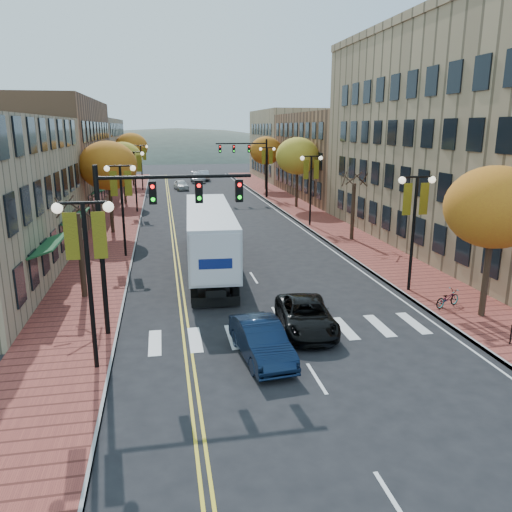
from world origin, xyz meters
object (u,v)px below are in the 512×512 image
navy_sedan (261,340)px  bicycle (447,298)px  semi_truck (209,232)px  black_suv (306,316)px

navy_sedan → bicycle: (9.63, 3.40, -0.15)m
semi_truck → navy_sedan: semi_truck is taller
semi_truck → bicycle: size_ratio=10.06×
semi_truck → bicycle: bearing=-39.0°
black_suv → bicycle: black_suv is taller
semi_truck → navy_sedan: (0.73, -12.72, -1.55)m
bicycle → semi_truck: bearing=26.5°
navy_sedan → black_suv: bearing=37.3°
semi_truck → black_suv: (3.09, -10.48, -1.60)m
semi_truck → navy_sedan: 12.84m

